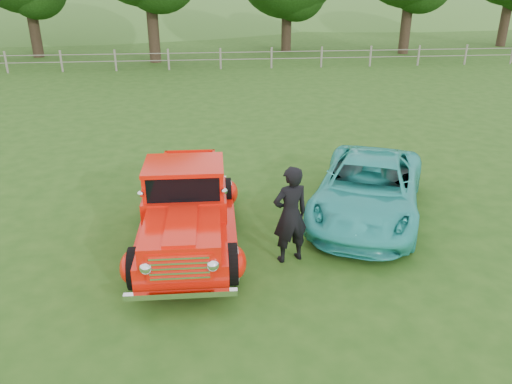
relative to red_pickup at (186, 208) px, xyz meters
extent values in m
plane|color=#224A13|center=(1.50, -1.35, -0.80)|extent=(140.00, 140.00, 0.00)
ellipsoid|color=#3D6A27|center=(-16.50, 56.65, -5.75)|extent=(84.00, 60.00, 18.00)
ellipsoid|color=#3D6A27|center=(21.50, 60.65, -4.65)|extent=(72.00, 52.00, 14.00)
cube|color=gray|center=(1.50, 20.65, -0.25)|extent=(48.00, 0.04, 0.04)
cube|color=gray|center=(1.50, 20.65, 0.15)|extent=(48.00, 0.04, 0.04)
cylinder|color=black|center=(-10.50, 26.65, 1.18)|extent=(0.70, 0.70, 3.96)
cylinder|color=black|center=(-2.50, 23.65, 1.62)|extent=(0.70, 0.70, 4.84)
cylinder|color=black|center=(6.50, 27.65, 1.07)|extent=(0.70, 0.70, 3.74)
cylinder|color=black|center=(14.50, 25.65, 1.40)|extent=(0.70, 0.70, 4.40)
cylinder|color=black|center=(23.50, 28.65, 1.29)|extent=(0.70, 0.70, 4.18)
cylinder|color=black|center=(-0.86, -1.49, -0.42)|extent=(0.26, 0.77, 0.76)
cylinder|color=black|center=(0.80, -1.53, -0.42)|extent=(0.26, 0.77, 0.76)
cylinder|color=black|center=(-0.79, 1.61, -0.42)|extent=(0.26, 0.77, 0.76)
cylinder|color=black|center=(0.87, 1.57, -0.42)|extent=(0.26, 0.77, 0.76)
cube|color=red|center=(0.00, 0.04, -0.22)|extent=(1.66, 4.64, 0.44)
ellipsoid|color=red|center=(-0.93, -1.49, -0.38)|extent=(0.43, 0.76, 0.54)
ellipsoid|color=red|center=(0.87, -1.53, -0.38)|extent=(0.43, 0.76, 0.54)
ellipsoid|color=red|center=(-0.86, 1.61, -0.38)|extent=(0.43, 0.76, 0.54)
ellipsoid|color=red|center=(0.94, 1.57, -0.38)|extent=(0.43, 0.76, 0.54)
cube|color=red|center=(-0.03, -1.51, 0.17)|extent=(1.37, 1.63, 0.42)
cube|color=red|center=(0.00, -0.06, 0.19)|extent=(1.63, 1.39, 0.44)
cube|color=black|center=(0.00, -0.06, 0.66)|extent=(1.47, 1.15, 0.50)
cube|color=red|center=(0.00, -0.06, 0.94)|extent=(1.55, 1.25, 0.08)
cube|color=red|center=(0.03, 1.39, 0.15)|extent=(1.22, 1.98, 0.45)
cube|color=white|center=(-0.05, -2.32, 0.05)|extent=(1.07, 0.12, 0.50)
cube|color=white|center=(-0.05, -2.42, -0.38)|extent=(1.81, 0.14, 0.10)
cube|color=white|center=(0.06, 2.46, -0.38)|extent=(1.71, 0.14, 0.10)
imported|color=#2CB0A8|center=(4.05, 0.87, -0.13)|extent=(3.97, 5.31, 1.34)
imported|color=black|center=(1.96, -0.86, 0.17)|extent=(0.81, 0.64, 1.93)
camera|label=1|loc=(0.44, -9.13, 4.30)|focal=35.00mm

